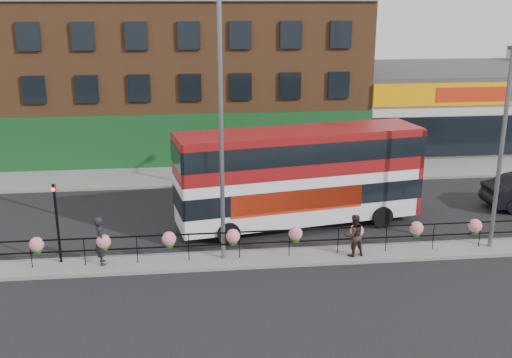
{
  "coord_description": "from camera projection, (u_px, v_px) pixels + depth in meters",
  "views": [
    {
      "loc": [
        -2.79,
        -21.86,
        10.09
      ],
      "look_at": [
        0.0,
        3.0,
        2.5
      ],
      "focal_mm": 42.0,
      "sensor_mm": 36.0,
      "label": 1
    }
  ],
  "objects": [
    {
      "name": "ground",
      "position": [
        264.0,
        260.0,
        24.01
      ],
      "size": [
        120.0,
        120.0,
        0.0
      ],
      "primitive_type": "plane",
      "color": "black",
      "rests_on": "ground"
    },
    {
      "name": "north_pavement",
      "position": [
        239.0,
        174.0,
        35.4
      ],
      "size": [
        60.0,
        4.0,
        0.15
      ],
      "primitive_type": "cube",
      "color": "gray",
      "rests_on": "ground"
    },
    {
      "name": "median",
      "position": [
        264.0,
        258.0,
        23.99
      ],
      "size": [
        60.0,
        1.6,
        0.15
      ],
      "primitive_type": "cube",
      "color": "gray",
      "rests_on": "ground"
    },
    {
      "name": "brick_building",
      "position": [
        171.0,
        73.0,
        41.08
      ],
      "size": [
        25.0,
        12.21,
        10.3
      ],
      "color": "brown",
      "rests_on": "ground"
    },
    {
      "name": "supermarket",
      "position": [
        447.0,
        104.0,
        43.88
      ],
      "size": [
        15.0,
        12.25,
        5.3
      ],
      "color": "silver",
      "rests_on": "ground"
    },
    {
      "name": "median_railing",
      "position": [
        264.0,
        236.0,
        23.71
      ],
      "size": [
        30.04,
        0.56,
        1.23
      ],
      "color": "black",
      "rests_on": "median"
    },
    {
      "name": "double_decker_bus",
      "position": [
        300.0,
        168.0,
        26.85
      ],
      "size": [
        11.41,
        4.5,
        4.5
      ],
      "color": "white",
      "rests_on": "ground"
    },
    {
      "name": "pedestrian_a",
      "position": [
        101.0,
        240.0,
        23.09
      ],
      "size": [
        0.93,
        0.81,
        1.93
      ],
      "primitive_type": "imported",
      "rotation": [
        0.0,
        0.0,
        1.83
      ],
      "color": "black",
      "rests_on": "median"
    },
    {
      "name": "pedestrian_b",
      "position": [
        354.0,
        235.0,
        23.85
      ],
      "size": [
        1.13,
        1.02,
        1.74
      ],
      "primitive_type": "imported",
      "rotation": [
        0.0,
        0.0,
        3.36
      ],
      "color": "#2D201C",
      "rests_on": "median"
    },
    {
      "name": "lamp_column_west",
      "position": [
        220.0,
        97.0,
        22.27
      ],
      "size": [
        0.39,
        1.9,
        10.8
      ],
      "color": "slate",
      "rests_on": "median"
    },
    {
      "name": "lamp_column_east",
      "position": [
        505.0,
        86.0,
        23.33
      ],
      "size": [
        0.4,
        1.96,
        11.2
      ],
      "color": "slate",
      "rests_on": "median"
    },
    {
      "name": "traffic_light_median",
      "position": [
        55.0,
        206.0,
        22.82
      ],
      "size": [
        0.15,
        0.28,
        3.65
      ],
      "color": "black",
      "rests_on": "median"
    }
  ]
}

